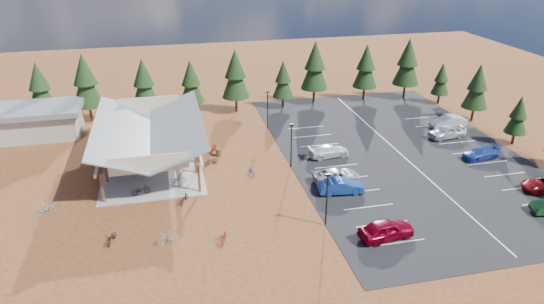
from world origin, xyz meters
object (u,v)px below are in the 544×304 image
Objects in this scene: bike_3 at (132,133)px; car_1 at (341,186)px; bike_1 at (136,173)px; bike_16 at (211,161)px; bike_12 at (184,198)px; bike_5 at (179,156)px; bike_15 at (213,148)px; car_2 at (337,176)px; bike_4 at (179,179)px; lamp_post_1 at (291,143)px; bike_9 at (47,208)px; bike_pavilion at (149,130)px; lamp_post_0 at (327,196)px; bike_0 at (141,190)px; car_0 at (386,229)px; car_3 at (329,151)px; trash_bin_0 at (198,159)px; bike_8 at (111,238)px; car_9 at (448,122)px; bike_13 at (168,238)px; bike_11 at (224,237)px; car_8 at (447,132)px; lamp_post_2 at (268,107)px; bike_6 at (180,143)px; outbuilding at (38,121)px; bike_14 at (252,171)px; car_7 at (481,153)px; bike_7 at (179,134)px.

bike_3 is 28.53m from car_1.
bike_1 is 8.24m from bike_16.
car_1 reaches higher than bike_12.
bike_5 is 4.38m from bike_15.
car_2 is at bearing -114.87° from bike_5.
bike_4 is 8.41m from bike_15.
lamp_post_1 is at bearing 32.27° from car_1.
car_2 is (28.37, -0.18, 0.17)m from bike_9.
bike_pavilion is 4.25× the size of car_1.
lamp_post_0 reaches higher than bike_0.
lamp_post_0 is 6.52m from car_1.
bike_9 is 0.38× the size of car_0.
lamp_post_0 reaches higher than car_1.
car_0 reaches higher than car_3.
bike_12 is at bearing -103.66° from trash_bin_0.
car_2 is (22.16, 6.12, 0.25)m from bike_8.
bike_5 is at bearing -134.86° from bike_3.
bike_pavilion is at bearing -87.38° from car_9.
bike_1 reaches higher than bike_5.
bike_13 is (-1.78, -16.17, -0.02)m from bike_5.
car_2 is at bearing -100.30° from bike_4.
car_8 is (30.60, 16.33, 0.35)m from bike_11.
car_8 reaches higher than car_3.
lamp_post_0 is 2.95× the size of bike_1.
car_9 reaches higher than car_2.
bike_pavilion is 13.75m from bike_9.
car_0 is at bearing -41.23° from car_9.
bike_6 is (-11.73, -3.74, -2.38)m from lamp_post_2.
outbuilding reaches higher than car_9.
car_1 is (20.83, -19.50, 0.20)m from bike_3.
bike_pavilion is at bearing 94.16° from bike_8.
bike_4 is 7.74m from bike_14.
bike_0 is 0.99× the size of bike_6.
car_7 reaches higher than bike_14.
bike_0 reaches higher than bike_11.
bike_8 is at bearing -102.36° from bike_pavilion.
bike_pavilion reaches higher than car_0.
bike_9 is (-6.21, 6.30, 0.08)m from bike_8.
bike_pavilion reaches higher than car_7.
bike_15 is 17.07m from car_1.
bike_8 is 0.40× the size of car_1.
bike_9 is at bearing -136.07° from bike_pavilion.
outbuilding reaches higher than bike_1.
bike_5 is at bearing -34.18° from outbuilding.
bike_16 is at bearing 28.86° from car_0.
car_1 is 0.95× the size of car_9.
outbuilding is at bearing 57.30° from car_2.
car_0 is at bearing 147.61° from bike_15.
lamp_post_2 is 13.99m from bike_14.
bike_pavilion is 7.60m from bike_7.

